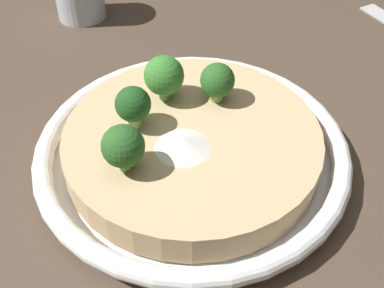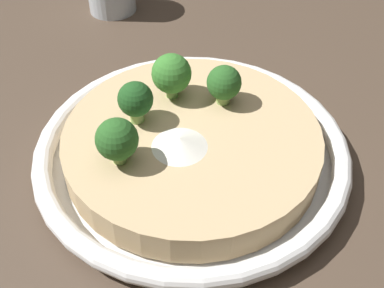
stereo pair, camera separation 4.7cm
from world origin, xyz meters
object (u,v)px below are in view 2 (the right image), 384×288
Objects in this scene: broccoli_left at (171,74)px; broccoli_back_left at (224,83)px; risotto_bowl at (192,148)px; broccoli_front_left at (136,100)px; broccoli_front at (117,140)px.

broccoli_back_left is (0.00, 0.05, -0.00)m from broccoli_left.
risotto_bowl is 0.07m from broccoli_back_left.
broccoli_front_left is 0.96× the size of broccoli_front.
broccoli_left reaches higher than risotto_bowl.
broccoli_front reaches higher than risotto_bowl.
broccoli_front_left reaches higher than risotto_bowl.
broccoli_front is at bearing -40.91° from broccoli_back_left.
broccoli_front is (0.10, -0.08, 0.00)m from broccoli_back_left.
broccoli_back_left is at bearing 116.65° from broccoli_front_left.
broccoli_front_left is 1.04× the size of broccoli_back_left.
risotto_bowl is 6.80× the size of broccoli_front.
risotto_bowl is at bearing -26.74° from broccoli_back_left.
broccoli_front_left is 0.09m from broccoli_back_left.
risotto_bowl is 7.38× the size of broccoli_back_left.
risotto_bowl is at bearing 28.19° from broccoli_left.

